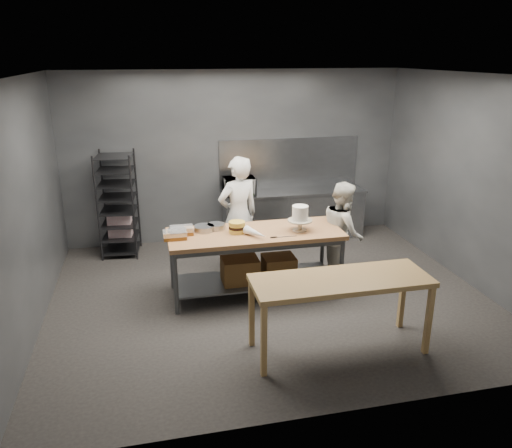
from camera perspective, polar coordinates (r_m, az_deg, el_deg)
The scene contains 16 objects.
ground at distance 7.14m, azimuth 1.51°, elevation -8.18°, with size 6.00×6.00×0.00m, color black.
back_wall at distance 8.97m, azimuth -2.35°, elevation 7.67°, with size 6.00×0.04×3.00m, color #4C4F54.
work_table at distance 7.00m, azimuth -0.02°, elevation -3.59°, with size 2.40×0.90×0.92m.
near_counter at distance 5.65m, azimuth 9.66°, elevation -6.92°, with size 2.00×0.70×0.90m.
back_counter at distance 9.16m, azimuth 4.27°, elevation 1.10°, with size 2.60×0.60×0.90m.
splashback_panel at distance 9.21m, azimuth 3.86°, elevation 6.99°, with size 2.60×0.02×0.90m, color slate.
speed_rack at distance 8.61m, azimuth -15.46°, elevation 2.08°, with size 0.67×0.71×1.75m.
chef_behind at distance 7.59m, azimuth -2.03°, elevation 0.97°, with size 0.67×0.44×1.83m, color white.
chef_right at distance 7.46m, azimuth 9.87°, elevation -0.90°, with size 0.73×0.57×1.51m, color silver.
microwave at distance 8.76m, azimuth -1.93°, elevation 4.38°, with size 0.54×0.37×0.30m, color black.
frosted_cake_stand at distance 6.88m, azimuth 5.06°, elevation 0.97°, with size 0.34×0.34×0.36m.
layer_cake at distance 6.82m, azimuth -2.19°, elevation -0.36°, with size 0.22×0.22×0.16m.
cake_pans at distance 6.93m, azimuth -6.48°, elevation -0.53°, with size 0.80×0.34×0.07m.
piping_bag at distance 6.65m, azimuth -0.02°, elevation -1.06°, with size 0.12×0.12×0.38m, color white.
offset_spatula at distance 6.67m, azimuth 2.75°, elevation -1.49°, with size 0.37×0.02×0.02m.
pastry_clamshells at distance 6.76m, azimuth -8.86°, elevation -0.98°, with size 0.41×0.36×0.11m.
Camera 1 is at (-1.58, -6.15, 3.26)m, focal length 35.00 mm.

